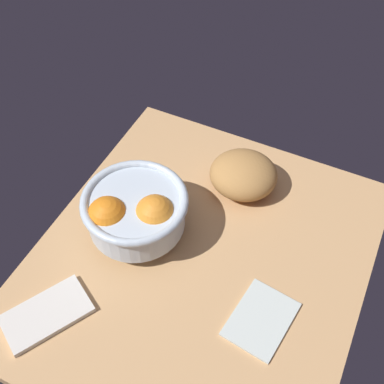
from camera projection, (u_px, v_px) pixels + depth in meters
ground_plane at (199, 263)px, 94.59cm from camera, size 67.40×59.20×3.00cm
fruit_bowl at (135, 212)px, 92.47cm from camera, size 19.87×19.87×11.23cm
bread_loaf at (243, 175)px, 101.71cm from camera, size 15.83×16.54×7.88cm
napkin_folded at (261, 318)px, 85.28cm from camera, size 13.67×10.84×0.97cm
napkin_spare at (47, 314)px, 85.76cm from camera, size 16.78×14.37×1.05cm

